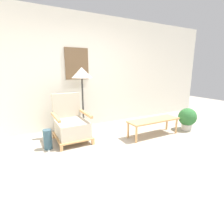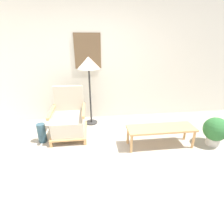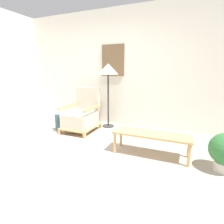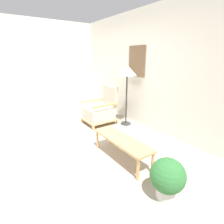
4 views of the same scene
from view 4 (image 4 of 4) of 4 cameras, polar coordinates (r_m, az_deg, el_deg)
name	(u,v)px [view 4 (image 4 of 4)]	position (r m, az deg, el deg)	size (l,w,h in m)	color
ground_plane	(53,146)	(3.63, -18.61, -10.52)	(14.00, 14.00, 0.00)	#A89E8E
wall_back	(141,70)	(4.37, 9.58, 13.39)	(8.00, 0.09, 2.70)	silver
wall_left	(40,67)	(5.82, -22.51, 13.31)	(0.06, 8.00, 2.70)	silver
armchair	(101,111)	(4.49, -3.76, 0.39)	(0.66, 0.76, 0.94)	tan
floor_lamp	(127,73)	(4.23, 4.94, 12.53)	(0.46, 0.46, 1.47)	#2D2D2D
coffee_table	(122,141)	(2.92, 3.21, -9.47)	(1.19, 0.37, 0.37)	tan
vase	(86,113)	(4.86, -8.58, -0.21)	(0.15, 0.15, 0.37)	#2D4C5B
potted_plant	(167,177)	(2.30, 17.65, -19.59)	(0.42, 0.42, 0.53)	beige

